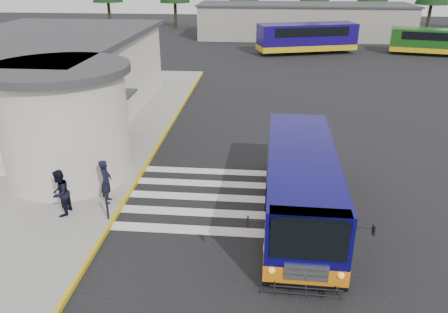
# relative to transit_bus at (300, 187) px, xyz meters

# --- Properties ---
(ground) EXTENTS (140.00, 140.00, 0.00)m
(ground) POSITION_rel_transit_bus_xyz_m (-2.69, 1.98, -1.24)
(ground) COLOR black
(ground) RESTS_ON ground
(sidewalk) EXTENTS (10.00, 34.00, 0.15)m
(sidewalk) POSITION_rel_transit_bus_xyz_m (-11.69, 5.98, -1.17)
(sidewalk) COLOR gray
(sidewalk) RESTS_ON ground
(curb_strip) EXTENTS (0.12, 34.00, 0.16)m
(curb_strip) POSITION_rel_transit_bus_xyz_m (-6.74, 5.98, -1.16)
(curb_strip) COLOR gold
(curb_strip) RESTS_ON ground
(station_building) EXTENTS (12.70, 18.70, 4.80)m
(station_building) POSITION_rel_transit_bus_xyz_m (-13.53, 8.89, 1.32)
(station_building) COLOR beige
(station_building) RESTS_ON ground
(crosswalk) EXTENTS (8.00, 5.35, 0.01)m
(crosswalk) POSITION_rel_transit_bus_xyz_m (-3.19, 1.18, -1.24)
(crosswalk) COLOR silver
(crosswalk) RESTS_ON ground
(depot_building) EXTENTS (26.40, 8.40, 4.20)m
(depot_building) POSITION_rel_transit_bus_xyz_m (3.31, 43.98, 0.86)
(depot_building) COLOR gray
(depot_building) RESTS_ON ground
(transit_bus) EXTENTS (3.36, 9.29, 2.60)m
(transit_bus) POSITION_rel_transit_bus_xyz_m (0.00, 0.00, 0.00)
(transit_bus) COLOR #0A0752
(transit_bus) RESTS_ON ground
(pedestrian_a) EXTENTS (0.54, 0.71, 1.75)m
(pedestrian_a) POSITION_rel_transit_bus_xyz_m (-7.30, 0.23, -0.22)
(pedestrian_a) COLOR black
(pedestrian_a) RESTS_ON sidewalk
(pedestrian_b) EXTENTS (0.68, 0.87, 1.77)m
(pedestrian_b) POSITION_rel_transit_bus_xyz_m (-8.65, -0.84, -0.21)
(pedestrian_b) COLOR black
(pedestrian_b) RESTS_ON sidewalk
(bollard) EXTENTS (0.08, 0.08, 1.01)m
(bollard) POSITION_rel_transit_bus_xyz_m (-6.89, -0.99, -0.59)
(bollard) COLOR black
(bollard) RESTS_ON sidewalk
(far_bus_a) EXTENTS (10.63, 5.70, 2.64)m
(far_bus_a) POSITION_rel_transit_bus_xyz_m (2.90, 33.17, 0.47)
(far_bus_a) COLOR #130757
(far_bus_a) RESTS_ON ground
(far_bus_b) EXTENTS (9.07, 4.32, 2.26)m
(far_bus_b) POSITION_rel_transit_bus_xyz_m (16.00, 33.40, 0.22)
(far_bus_b) COLOR #164612
(far_bus_b) RESTS_ON ground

